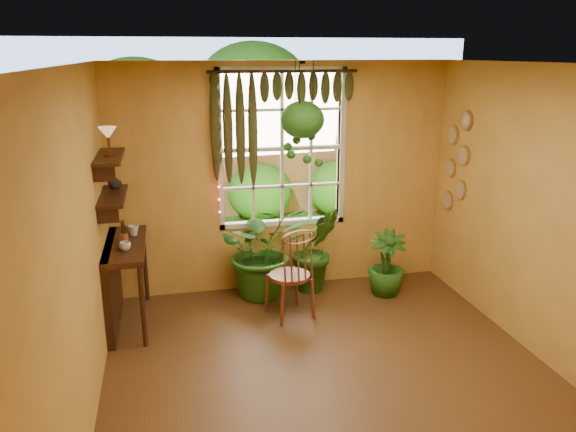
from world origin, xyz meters
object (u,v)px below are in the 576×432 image
object	(u,v)px
windsor_chair	(291,287)
potted_plant_left	(263,250)
hanging_basket	(302,125)
counter_ledge	(117,275)
potted_plant_mid	(316,249)

from	to	relation	value
windsor_chair	potted_plant_left	xyz separation A→B (m)	(-0.19, 0.62, 0.23)
windsor_chair	hanging_basket	world-z (taller)	hanging_basket
counter_ledge	potted_plant_mid	size ratio (longest dim) A/B	1.16
potted_plant_left	hanging_basket	size ratio (longest dim) A/B	0.98
counter_ledge	hanging_basket	bearing A→B (deg)	9.06
potted_plant_mid	hanging_basket	size ratio (longest dim) A/B	0.89
counter_ledge	potted_plant_mid	bearing A→B (deg)	10.19
hanging_basket	potted_plant_mid	bearing A→B (deg)	21.46
counter_ledge	hanging_basket	world-z (taller)	hanging_basket
counter_ledge	potted_plant_left	bearing A→B (deg)	13.61
counter_ledge	potted_plant_left	world-z (taller)	potted_plant_left
windsor_chair	potted_plant_left	world-z (taller)	windsor_chair
potted_plant_left	potted_plant_mid	world-z (taller)	potted_plant_left
potted_plant_left	hanging_basket	xyz separation A→B (m)	(0.44, -0.06, 1.45)
potted_plant_mid	potted_plant_left	bearing A→B (deg)	-178.78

